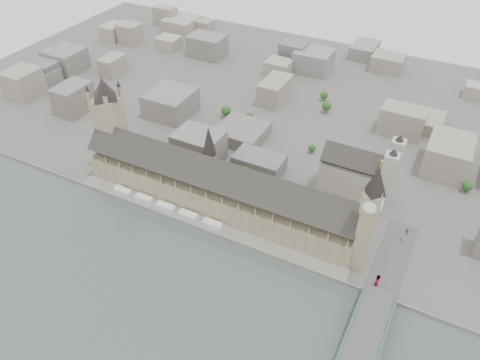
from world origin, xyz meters
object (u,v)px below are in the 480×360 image
at_px(victoria_tower, 110,121).
at_px(car_approach, 407,232).
at_px(elizabeth_tower, 369,214).
at_px(palace_of_westminster, 217,187).
at_px(red_bus_north, 377,280).
at_px(westminster_abbey, 360,175).

height_order(victoria_tower, car_approach, victoria_tower).
bearing_deg(elizabeth_tower, palace_of_westminster, 175.15).
distance_m(elizabeth_tower, victoria_tower, 260.64).
distance_m(palace_of_westminster, red_bus_north, 160.16).
bearing_deg(car_approach, westminster_abbey, 129.50).
bearing_deg(car_approach, red_bus_north, -112.41).
relative_size(victoria_tower, car_approach, 17.65).
height_order(elizabeth_tower, car_approach, elizabeth_tower).
xyz_separation_m(palace_of_westminster, car_approach, (166.11, 35.06, -11.63)).
bearing_deg(palace_of_westminster, westminster_abbey, 34.17).
bearing_deg(palace_of_westminster, car_approach, 11.92).
bearing_deg(red_bus_north, palace_of_westminster, 169.45).
bearing_deg(red_bus_north, westminster_abbey, 113.82).
distance_m(westminster_abbey, car_approach, 69.72).
height_order(westminster_abbey, red_bus_north, westminster_abbey).
bearing_deg(elizabeth_tower, red_bus_north, -42.84).
bearing_deg(victoria_tower, red_bus_north, -7.28).
distance_m(elizabeth_tower, westminster_abbey, 96.91).
xyz_separation_m(elizabeth_tower, victoria_tower, (-260.00, 18.00, -2.88)).
xyz_separation_m(palace_of_westminster, victoria_tower, (-122.00, 6.30, 32.50)).
distance_m(elizabeth_tower, car_approach, 72.02).
height_order(palace_of_westminster, westminster_abbey, westminster_abbey).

